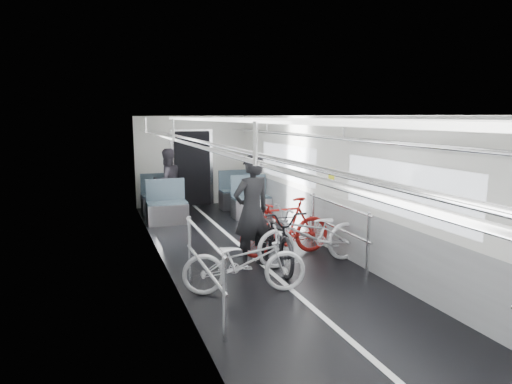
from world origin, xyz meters
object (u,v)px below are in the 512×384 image
bike_right_mid (312,234)px  bike_left_far (244,261)px  bike_right_far (285,227)px  bike_aisle (277,236)px  person_standing (252,211)px  person_seated (167,182)px

bike_right_mid → bike_left_far: bearing=-62.6°
bike_right_far → bike_aisle: bearing=-38.6°
bike_left_far → bike_right_far: 1.84m
bike_right_far → bike_aisle: size_ratio=0.90×
bike_right_far → person_standing: 0.92m
person_seated → person_standing: bearing=78.2°
bike_right_mid → bike_right_far: size_ratio=1.13×
bike_left_far → person_standing: person_standing is taller
bike_aisle → person_standing: 0.58m
person_standing → person_seated: size_ratio=1.12×
person_seated → bike_right_far: bearing=88.8°
bike_aisle → person_standing: bearing=172.0°
bike_right_mid → bike_aisle: bearing=-105.1°
bike_aisle → person_seated: person_seated is taller
bike_aisle → bike_right_far: bearing=59.0°
bike_aisle → person_seated: bearing=109.1°
bike_right_mid → person_standing: bearing=-105.6°
bike_aisle → person_seated: size_ratio=1.14×
bike_left_far → person_seated: 5.49m
bike_right_mid → person_standing: size_ratio=1.05×
bike_right_far → person_standing: person_standing is taller
bike_right_mid → bike_right_far: bike_right_far is taller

